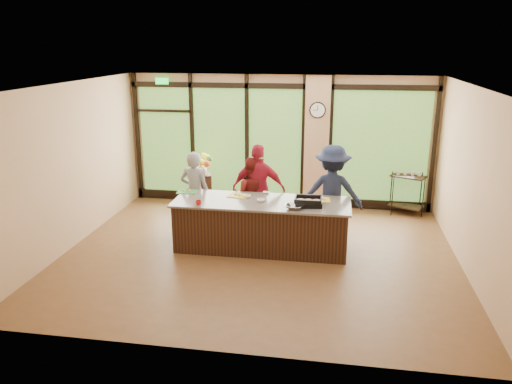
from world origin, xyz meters
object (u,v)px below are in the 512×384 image
(cook_left, at_px, (195,192))
(flower_stand, at_px, (202,192))
(cook_right, at_px, (332,192))
(island_base, at_px, (262,226))
(bar_cart, at_px, (407,189))
(roasting_pan, at_px, (308,203))

(cook_left, xyz_separation_m, flower_stand, (-0.24, 1.36, -0.41))
(cook_right, distance_m, flower_stand, 3.23)
(island_base, distance_m, flower_stand, 2.65)
(cook_left, xyz_separation_m, bar_cart, (4.33, 1.77, -0.24))
(cook_right, bearing_deg, bar_cart, -133.68)
(roasting_pan, height_order, flower_stand, roasting_pan)
(roasting_pan, bearing_deg, flower_stand, 131.96)
(island_base, xyz_separation_m, flower_stand, (-1.69, 2.04, -0.03))
(cook_left, bearing_deg, island_base, 160.17)
(cook_right, xyz_separation_m, bar_cart, (1.64, 1.67, -0.33))
(island_base, relative_size, cook_left, 1.89)
(cook_left, relative_size, roasting_pan, 3.51)
(cook_right, relative_size, flower_stand, 2.22)
(island_base, height_order, bar_cart, bar_cart)
(cook_left, xyz_separation_m, cook_right, (2.70, 0.10, 0.10))
(roasting_pan, bearing_deg, cook_left, 153.02)
(roasting_pan, distance_m, flower_stand, 3.38)
(cook_right, xyz_separation_m, roasting_pan, (-0.40, -0.91, 0.04))
(island_base, relative_size, flower_stand, 3.76)
(cook_left, xyz_separation_m, roasting_pan, (2.30, -0.81, 0.14))
(bar_cart, bearing_deg, flower_stand, -149.95)
(flower_stand, bearing_deg, bar_cart, -15.69)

